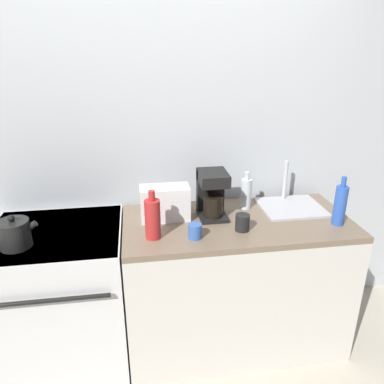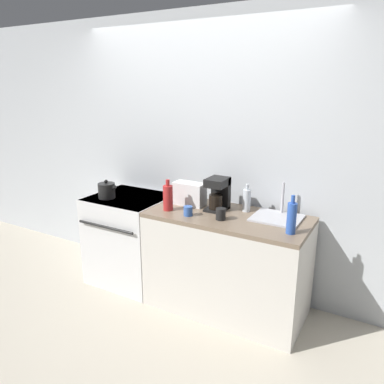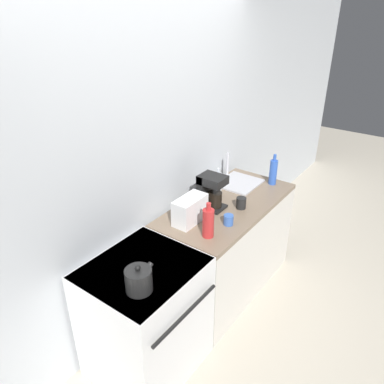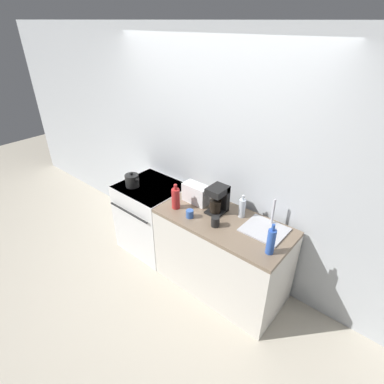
# 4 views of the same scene
# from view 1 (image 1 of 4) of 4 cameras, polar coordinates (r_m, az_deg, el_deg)

# --- Properties ---
(wall_back) EXTENTS (8.00, 0.05, 2.60)m
(wall_back) POSITION_cam_1_polar(r_m,az_deg,el_deg) (2.43, -6.40, 7.83)
(wall_back) COLOR silver
(wall_back) RESTS_ON ground_plane
(stove) EXTENTS (0.74, 0.70, 0.89)m
(stove) POSITION_cam_1_polar(r_m,az_deg,el_deg) (2.48, -18.96, -14.69)
(stove) COLOR silver
(stove) RESTS_ON ground_plane
(counter_block) EXTENTS (1.37, 0.65, 0.89)m
(counter_block) POSITION_cam_1_polar(r_m,az_deg,el_deg) (2.50, 6.48, -13.44)
(counter_block) COLOR silver
(counter_block) RESTS_ON ground_plane
(kettle) EXTENTS (0.20, 0.16, 0.18)m
(kettle) POSITION_cam_1_polar(r_m,az_deg,el_deg) (2.15, -25.41, -5.76)
(kettle) COLOR black
(kettle) RESTS_ON stove
(toaster) EXTENTS (0.29, 0.14, 0.21)m
(toaster) POSITION_cam_1_polar(r_m,az_deg,el_deg) (2.24, -4.14, -1.66)
(toaster) COLOR white
(toaster) RESTS_ON counter_block
(coffee_maker) EXTENTS (0.17, 0.21, 0.29)m
(coffee_maker) POSITION_cam_1_polar(r_m,az_deg,el_deg) (2.26, 3.07, -0.01)
(coffee_maker) COLOR black
(coffee_maker) RESTS_ON counter_block
(sink_tray) EXTENTS (0.39, 0.35, 0.28)m
(sink_tray) POSITION_cam_1_polar(r_m,az_deg,el_deg) (2.50, 14.80, -1.97)
(sink_tray) COLOR #B7B7BC
(sink_tray) RESTS_ON counter_block
(bottle_red) EXTENTS (0.09, 0.09, 0.28)m
(bottle_red) POSITION_cam_1_polar(r_m,az_deg,el_deg) (2.02, -6.02, -4.03)
(bottle_red) COLOR #B72828
(bottle_red) RESTS_ON counter_block
(bottle_clear) EXTENTS (0.07, 0.07, 0.24)m
(bottle_clear) POSITION_cam_1_polar(r_m,az_deg,el_deg) (2.40, 8.25, -0.16)
(bottle_clear) COLOR silver
(bottle_clear) RESTS_ON counter_block
(bottle_blue) EXTENTS (0.07, 0.07, 0.29)m
(bottle_blue) POSITION_cam_1_polar(r_m,az_deg,el_deg) (2.32, 21.64, -1.81)
(bottle_blue) COLOR #2D56B7
(bottle_blue) RESTS_ON counter_block
(cup_blue) EXTENTS (0.08, 0.08, 0.08)m
(cup_blue) POSITION_cam_1_polar(r_m,az_deg,el_deg) (2.04, 0.45, -5.98)
(cup_blue) COLOR #3860B2
(cup_blue) RESTS_ON counter_block
(cup_black) EXTENTS (0.08, 0.08, 0.10)m
(cup_black) POSITION_cam_1_polar(r_m,az_deg,el_deg) (2.14, 7.69, -4.63)
(cup_black) COLOR black
(cup_black) RESTS_ON counter_block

